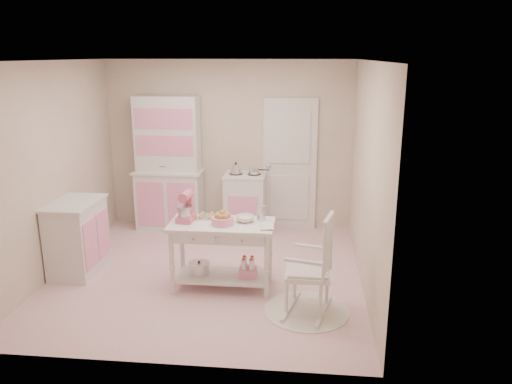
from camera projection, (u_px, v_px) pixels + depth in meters
room_shell at (204, 145)px, 5.83m from camera, size 3.84×3.84×2.62m
door at (290, 165)px, 7.70m from camera, size 0.82×0.05×2.04m
hutch at (168, 164)px, 7.67m from camera, size 1.06×0.50×2.08m
stove at (245, 203)px, 7.66m from camera, size 0.62×0.57×0.92m
base_cabinet at (77, 237)px, 6.24m from camera, size 0.54×0.84×0.92m
lace_rug at (307, 311)px, 5.36m from camera, size 0.92×0.92×0.01m
rocking_chair at (308, 264)px, 5.22m from camera, size 0.64×0.81×1.10m
work_table at (222, 255)px, 5.82m from camera, size 1.20×0.60×0.80m
stand_mixer at (186, 207)px, 5.73m from camera, size 0.23×0.30×0.34m
cookie_tray at (212, 217)px, 5.90m from camera, size 0.34×0.24×0.02m
bread_basket at (223, 221)px, 5.65m from camera, size 0.25×0.25×0.09m
mixing_bowl at (245, 219)px, 5.76m from camera, size 0.22×0.22×0.07m
metal_pitcher at (261, 213)px, 5.80m from camera, size 0.10×0.10×0.17m
recipe_book at (260, 227)px, 5.55m from camera, size 0.18×0.23×0.02m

